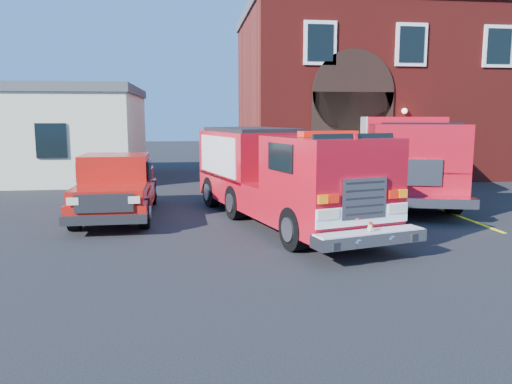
{
  "coord_description": "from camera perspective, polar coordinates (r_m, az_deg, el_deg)",
  "views": [
    {
      "loc": [
        -1.38,
        -12.01,
        2.95
      ],
      "look_at": [
        0.0,
        -1.2,
        1.3
      ],
      "focal_mm": 35.0,
      "sensor_mm": 36.0,
      "label": 1
    }
  ],
  "objects": [
    {
      "name": "fire_engine",
      "position": [
        13.9,
        2.66,
        2.03
      ],
      "size": [
        4.56,
        8.86,
        2.63
      ],
      "color": "black",
      "rests_on": "ground"
    },
    {
      "name": "pickup_truck",
      "position": [
        15.41,
        -15.55,
        0.58
      ],
      "size": [
        2.17,
        5.75,
        1.87
      ],
      "color": "black",
      "rests_on": "ground"
    },
    {
      "name": "side_building",
      "position": [
        26.15,
        -24.38,
        6.2
      ],
      "size": [
        10.2,
        8.2,
        4.35
      ],
      "color": "beige",
      "rests_on": "ground"
    },
    {
      "name": "parking_stripe_far",
      "position": [
        20.79,
        15.07,
        0.15
      ],
      "size": [
        0.12,
        3.0,
        0.01
      ],
      "primitive_type": "cube",
      "color": "yellow",
      "rests_on": "ground"
    },
    {
      "name": "ground",
      "position": [
        12.44,
        -0.7,
        -5.11
      ],
      "size": [
        100.0,
        100.0,
        0.0
      ],
      "primitive_type": "plane",
      "color": "black",
      "rests_on": "ground"
    },
    {
      "name": "parking_stripe_mid",
      "position": [
        18.09,
        18.66,
        -1.23
      ],
      "size": [
        0.12,
        3.0,
        0.01
      ],
      "primitive_type": "cube",
      "color": "yellow",
      "rests_on": "ground"
    },
    {
      "name": "secondary_truck",
      "position": [
        19.12,
        16.36,
        4.22
      ],
      "size": [
        5.2,
        9.5,
        2.95
      ],
      "color": "black",
      "rests_on": "ground"
    },
    {
      "name": "fire_station",
      "position": [
        28.02,
        14.72,
        10.98
      ],
      "size": [
        15.2,
        10.2,
        8.45
      ],
      "color": "maroon",
      "rests_on": "ground"
    },
    {
      "name": "parking_stripe_near",
      "position": [
        15.5,
        23.49,
        -3.08
      ],
      "size": [
        0.12,
        3.0,
        0.01
      ],
      "primitive_type": "cube",
      "color": "yellow",
      "rests_on": "ground"
    }
  ]
}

